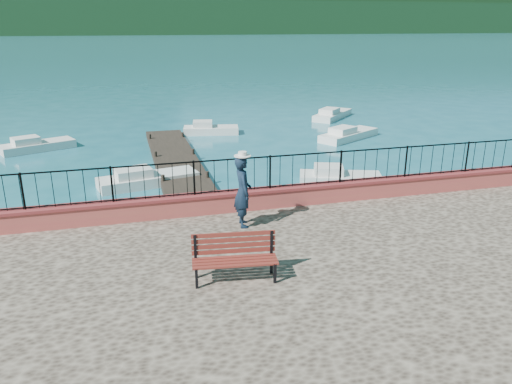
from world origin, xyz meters
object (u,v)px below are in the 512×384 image
park_bench (235,267)px  boat_0 (148,175)px  boat_1 (340,175)px  boat_4 (211,127)px  boat_2 (349,132)px  boat_5 (333,112)px  person (243,192)px  boat_3 (37,143)px

park_bench → boat_0: park_bench is taller
boat_1 → boat_4: bearing=126.2°
boat_2 → boat_0: bearing=175.7°
boat_1 → boat_4: (-3.40, 11.17, 0.00)m
park_bench → boat_5: bearing=69.3°
person → boat_4: (2.23, 17.26, -1.76)m
boat_0 → boat_3: same height
person → boat_3: (-7.28, 15.56, -1.76)m
person → boat_2: person is taller
person → boat_4: size_ratio=0.59×
person → boat_1: bearing=-40.1°
boat_1 → boat_5: 15.15m
boat_3 → boat_5: size_ratio=0.85×
boat_0 → boat_1: same height
boat_4 → park_bench: bearing=-88.1°
boat_2 → boat_5: size_ratio=0.98×
person → boat_1: 8.48m
boat_4 → boat_2: bearing=-14.6°
boat_2 → boat_4: (-7.39, 3.49, 0.00)m
boat_1 → boat_3: bearing=163.0°
boat_3 → boat_4: same height
boat_4 → boat_5: (9.14, 2.85, 0.00)m
boat_1 → boat_2: (3.99, 7.68, 0.00)m
park_bench → boat_4: 20.37m
park_bench → boat_1: park_bench is taller
boat_0 → boat_3: bearing=112.4°
boat_0 → boat_1: size_ratio=1.21×
boat_5 → boat_1: bearing=-157.6°
boat_0 → boat_1: (7.69, -1.96, 0.00)m
boat_2 → boat_3: 16.99m
boat_1 → boat_4: 11.68m
park_bench → boat_3: (-6.41, 18.41, -1.10)m
boat_3 → boat_4: (9.51, 1.70, 0.00)m
boat_0 → boat_1: bearing=-26.7°
person → boat_0: size_ratio=0.48×
park_bench → person: person is taller
boat_4 → person: bearing=-86.7°
park_bench → person: size_ratio=0.96×
boat_1 → boat_4: same height
boat_3 → boat_4: 9.66m
boat_5 → boat_2: bearing=-150.7°
boat_4 → boat_5: 9.58m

